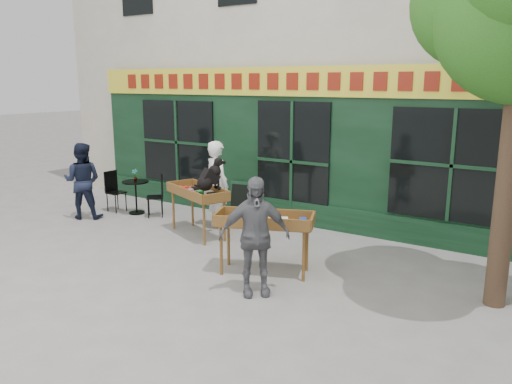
# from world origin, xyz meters

# --- Properties ---
(ground) EXTENTS (80.00, 80.00, 0.00)m
(ground) POSITION_xyz_m (0.00, 0.00, 0.00)
(ground) COLOR slate
(ground) RESTS_ON ground
(building) EXTENTS (14.00, 7.26, 10.00)m
(building) POSITION_xyz_m (0.00, 5.97, 4.97)
(building) COLOR beige
(building) RESTS_ON ground
(book_cart_center) EXTENTS (1.62, 1.14, 0.99)m
(book_cart_center) POSITION_xyz_m (-1.15, 0.57, 0.82)
(book_cart_center) COLOR brown
(book_cart_center) RESTS_ON ground
(dog) EXTENTS (0.54, 0.68, 0.60)m
(dog) POSITION_xyz_m (-0.80, 0.52, 1.29)
(dog) COLOR black
(dog) RESTS_ON book_cart_center
(woman) EXTENTS (0.78, 0.65, 1.82)m
(woman) POSITION_xyz_m (-1.15, 1.22, 0.91)
(woman) COLOR white
(woman) RESTS_ON ground
(book_cart_right) EXTENTS (1.62, 1.12, 0.99)m
(book_cart_right) POSITION_xyz_m (1.03, -0.43, 0.82)
(book_cart_right) COLOR brown
(book_cart_right) RESTS_ON ground
(man_right) EXTENTS (1.04, 0.98, 1.72)m
(man_right) POSITION_xyz_m (1.33, -1.18, 0.86)
(man_right) COLOR #55555A
(man_right) RESTS_ON ground
(bistro_table) EXTENTS (0.60, 0.60, 0.76)m
(bistro_table) POSITION_xyz_m (-3.40, 1.07, 0.54)
(bistro_table) COLOR black
(bistro_table) RESTS_ON ground
(bistro_chair_left) EXTENTS (0.38, 0.38, 0.95)m
(bistro_chair_left) POSITION_xyz_m (-4.04, 0.97, 0.56)
(bistro_chair_left) COLOR black
(bistro_chair_left) RESTS_ON ground
(bistro_chair_right) EXTENTS (0.51, 0.51, 0.95)m
(bistro_chair_right) POSITION_xyz_m (-2.79, 1.18, 0.56)
(bistro_chair_right) COLOR black
(bistro_chair_right) RESTS_ON ground
(potted_plant) EXTENTS (0.17, 0.13, 0.29)m
(potted_plant) POSITION_xyz_m (-3.40, 1.07, 0.91)
(potted_plant) COLOR gray
(potted_plant) RESTS_ON bistro_table
(man_left) EXTENTS (1.04, 0.98, 1.69)m
(man_left) POSITION_xyz_m (-4.10, 0.17, 0.85)
(man_left) COLOR black
(man_left) RESTS_ON ground
(chalkboard) EXTENTS (0.58, 0.28, 0.79)m
(chalkboard) POSITION_xyz_m (-1.24, 2.19, 0.40)
(chalkboard) COLOR black
(chalkboard) RESTS_ON ground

